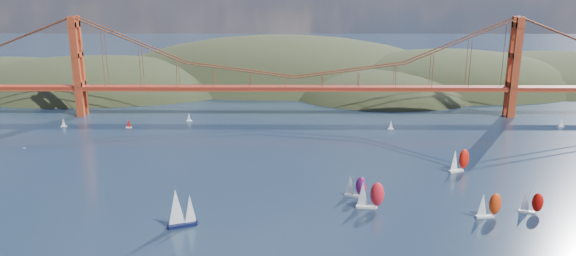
# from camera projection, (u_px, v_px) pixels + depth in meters

# --- Properties ---
(headlands) EXTENTS (725.00, 225.00, 96.00)m
(headlands) POSITION_uv_depth(u_px,v_px,m) (355.00, 99.00, 413.87)
(headlands) COLOR black
(headlands) RESTS_ON ground
(bridge) EXTENTS (552.00, 12.00, 55.00)m
(bridge) POSITION_uv_depth(u_px,v_px,m) (292.00, 59.00, 307.51)
(bridge) COLOR maroon
(bridge) RESTS_ON ground
(sloop_navy) EXTENTS (9.82, 7.38, 14.36)m
(sloop_navy) POSITION_uv_depth(u_px,v_px,m) (180.00, 208.00, 177.69)
(sloop_navy) COLOR black
(sloop_navy) RESTS_ON ground
(racer_0) EXTENTS (9.68, 4.78, 10.89)m
(racer_0) POSITION_uv_depth(u_px,v_px,m) (370.00, 194.00, 191.90)
(racer_0) COLOR silver
(racer_0) RESTS_ON ground
(racer_1) EXTENTS (8.45, 3.86, 9.56)m
(racer_1) POSITION_uv_depth(u_px,v_px,m) (489.00, 205.00, 184.89)
(racer_1) COLOR silver
(racer_1) RESTS_ON ground
(racer_2) EXTENTS (7.60, 5.05, 8.50)m
(racer_2) POSITION_uv_depth(u_px,v_px,m) (531.00, 202.00, 188.43)
(racer_2) COLOR white
(racer_2) RESTS_ON ground
(racer_3) EXTENTS (9.32, 6.45, 10.43)m
(racer_3) POSITION_uv_depth(u_px,v_px,m) (459.00, 160.00, 227.13)
(racer_3) COLOR silver
(racer_3) RESTS_ON ground
(racer_rwb) EXTENTS (8.02, 5.76, 9.01)m
(racer_rwb) POSITION_uv_depth(u_px,v_px,m) (355.00, 186.00, 201.89)
(racer_rwb) COLOR silver
(racer_rwb) RESTS_ON ground
(distant_boat_1) EXTENTS (3.00, 2.00, 4.70)m
(distant_boat_1) POSITION_uv_depth(u_px,v_px,m) (63.00, 122.00, 292.84)
(distant_boat_1) COLOR silver
(distant_boat_1) RESTS_ON ground
(distant_boat_2) EXTENTS (3.00, 2.00, 4.70)m
(distant_boat_2) POSITION_uv_depth(u_px,v_px,m) (129.00, 123.00, 290.77)
(distant_boat_2) COLOR silver
(distant_boat_2) RESTS_ON ground
(distant_boat_3) EXTENTS (3.00, 2.00, 4.70)m
(distant_boat_3) POSITION_uv_depth(u_px,v_px,m) (189.00, 117.00, 303.29)
(distant_boat_3) COLOR silver
(distant_boat_3) RESTS_ON ground
(distant_boat_4) EXTENTS (3.00, 2.00, 4.70)m
(distant_boat_4) POSITION_uv_depth(u_px,v_px,m) (561.00, 123.00, 292.33)
(distant_boat_4) COLOR silver
(distant_boat_4) RESTS_ON ground
(distant_boat_8) EXTENTS (3.00, 2.00, 4.70)m
(distant_boat_8) POSITION_uv_depth(u_px,v_px,m) (391.00, 125.00, 287.86)
(distant_boat_8) COLOR silver
(distant_boat_8) RESTS_ON ground
(gull) EXTENTS (0.90, 0.25, 0.17)m
(gull) POSITION_uv_depth(u_px,v_px,m) (24.00, 148.00, 169.54)
(gull) COLOR white
(gull) RESTS_ON ground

